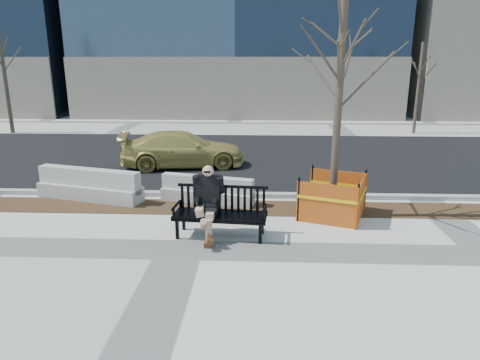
{
  "coord_description": "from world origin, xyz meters",
  "views": [
    {
      "loc": [
        1.56,
        -7.82,
        3.67
      ],
      "look_at": [
        1.16,
        1.33,
        1.12
      ],
      "focal_mm": 31.61,
      "sensor_mm": 36.0,
      "label": 1
    }
  ],
  "objects_px": {
    "bench": "(221,236)",
    "jersey_barrier_left": "(91,199)",
    "jersey_barrier_right": "(208,202)",
    "tree_fence": "(331,216)",
    "sedan": "(183,166)",
    "seated_man": "(208,234)"
  },
  "relations": [
    {
      "from": "jersey_barrier_right",
      "to": "jersey_barrier_left",
      "type": "bearing_deg",
      "value": -167.87
    },
    {
      "from": "tree_fence",
      "to": "jersey_barrier_left",
      "type": "height_order",
      "value": "tree_fence"
    },
    {
      "from": "jersey_barrier_left",
      "to": "jersey_barrier_right",
      "type": "relative_size",
      "value": 1.2
    },
    {
      "from": "sedan",
      "to": "jersey_barrier_left",
      "type": "xyz_separation_m",
      "value": [
        -1.91,
        -3.93,
        0.0
      ]
    },
    {
      "from": "jersey_barrier_left",
      "to": "tree_fence",
      "type": "bearing_deg",
      "value": 6.41
    },
    {
      "from": "tree_fence",
      "to": "bench",
      "type": "bearing_deg",
      "value": -152.17
    },
    {
      "from": "seated_man",
      "to": "sedan",
      "type": "height_order",
      "value": "seated_man"
    },
    {
      "from": "seated_man",
      "to": "tree_fence",
      "type": "relative_size",
      "value": 0.28
    },
    {
      "from": "bench",
      "to": "jersey_barrier_right",
      "type": "bearing_deg",
      "value": 108.73
    },
    {
      "from": "sedan",
      "to": "seated_man",
      "type": "bearing_deg",
      "value": -176.02
    },
    {
      "from": "jersey_barrier_left",
      "to": "jersey_barrier_right",
      "type": "bearing_deg",
      "value": 13.45
    },
    {
      "from": "seated_man",
      "to": "jersey_barrier_right",
      "type": "distance_m",
      "value": 2.25
    },
    {
      "from": "bench",
      "to": "seated_man",
      "type": "xyz_separation_m",
      "value": [
        -0.28,
        0.08,
        0.0
      ]
    },
    {
      "from": "sedan",
      "to": "jersey_barrier_left",
      "type": "relative_size",
      "value": 1.43
    },
    {
      "from": "jersey_barrier_left",
      "to": "sedan",
      "type": "bearing_deg",
      "value": 79.52
    },
    {
      "from": "sedan",
      "to": "jersey_barrier_right",
      "type": "height_order",
      "value": "sedan"
    },
    {
      "from": "bench",
      "to": "jersey_barrier_left",
      "type": "height_order",
      "value": "bench"
    },
    {
      "from": "bench",
      "to": "jersey_barrier_left",
      "type": "relative_size",
      "value": 0.67
    },
    {
      "from": "bench",
      "to": "tree_fence",
      "type": "bearing_deg",
      "value": 32.9
    },
    {
      "from": "bench",
      "to": "seated_man",
      "type": "height_order",
      "value": "seated_man"
    },
    {
      "from": "tree_fence",
      "to": "sedan",
      "type": "relative_size",
      "value": 1.23
    },
    {
      "from": "seated_man",
      "to": "tree_fence",
      "type": "xyz_separation_m",
      "value": [
        2.92,
        1.31,
        0.0
      ]
    }
  ]
}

